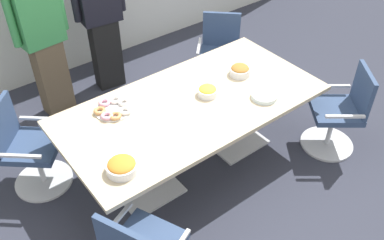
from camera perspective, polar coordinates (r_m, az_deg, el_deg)
ground_plane at (r=4.29m, az=0.00°, el=-5.71°), size 10.00×10.00×0.01m
conference_table at (r=3.87m, az=0.00°, el=0.86°), size 2.40×1.20×0.75m
office_chair_1 at (r=4.46m, az=19.26°, el=0.70°), size 0.76×0.76×0.91m
office_chair_2 at (r=5.10m, az=3.75°, el=8.34°), size 0.76×0.76×0.91m
office_chair_3 at (r=4.10m, az=-21.10°, el=-3.84°), size 0.76×0.76×0.91m
person_standing_0 at (r=4.69m, az=-19.51°, el=10.67°), size 0.62×0.26×1.80m
person_standing_1 at (r=4.99m, az=-12.17°, el=13.78°), size 0.61×0.26×1.80m
snack_bowl_chips_yellow at (r=3.87m, az=2.11°, el=3.93°), size 0.18×0.18×0.09m
snack_bowl_pretzels at (r=4.16m, az=6.47°, el=6.67°), size 0.20×0.20×0.10m
snack_bowl_chips_orange at (r=3.18m, az=-9.43°, el=-6.14°), size 0.24×0.24×0.10m
donut_platter at (r=3.76m, az=-10.57°, el=1.49°), size 0.34×0.33×0.04m
plate_stack at (r=3.90m, az=9.70°, el=3.20°), size 0.24×0.24×0.04m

